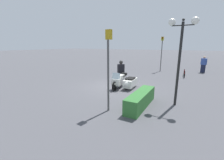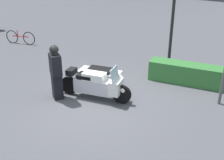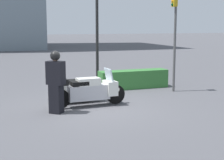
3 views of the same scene
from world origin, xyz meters
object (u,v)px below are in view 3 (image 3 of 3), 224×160
(hedge_bush_curbside, at_px, (133,79))
(police_motorcycle, at_px, (86,90))
(twin_lamp_post, at_px, (97,10))
(traffic_light_near, at_px, (174,29))
(officer_rider, at_px, (56,81))

(hedge_bush_curbside, bearing_deg, police_motorcycle, -141.92)
(police_motorcycle, height_order, twin_lamp_post, twin_lamp_post)
(traffic_light_near, bearing_deg, police_motorcycle, 19.60)
(hedge_bush_curbside, xyz_separation_m, traffic_light_near, (1.13, -1.12, 1.95))
(police_motorcycle, xyz_separation_m, traffic_light_near, (3.64, 0.85, 1.85))
(police_motorcycle, bearing_deg, twin_lamp_post, 63.34)
(hedge_bush_curbside, bearing_deg, twin_lamp_post, 125.66)
(hedge_bush_curbside, bearing_deg, officer_rider, -142.00)
(police_motorcycle, height_order, traffic_light_near, traffic_light_near)
(twin_lamp_post, bearing_deg, police_motorcycle, -113.43)
(officer_rider, xyz_separation_m, hedge_bush_curbside, (3.60, 2.81, -0.58))
(traffic_light_near, bearing_deg, twin_lamp_post, -43.26)
(hedge_bush_curbside, relative_size, traffic_light_near, 0.78)
(twin_lamp_post, height_order, traffic_light_near, twin_lamp_post)
(police_motorcycle, xyz_separation_m, hedge_bush_curbside, (2.51, 1.96, -0.10))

